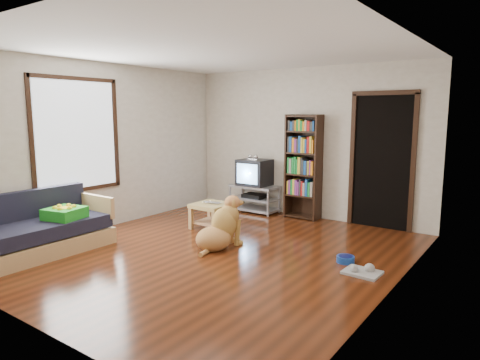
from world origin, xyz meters
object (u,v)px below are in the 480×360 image
Objects in this scene: grey_rag at (362,272)px; coffee_table at (212,211)px; laptop at (210,203)px; tv_stand at (254,197)px; green_cushion at (65,213)px; dog at (221,228)px; dog_bowl at (345,259)px; bookshelf at (303,161)px; sofa at (39,234)px; crt_tv at (255,172)px.

grey_rag is 0.73× the size of coffee_table.
laptop is 0.33× the size of tv_stand.
green_cushion is 0.49× the size of dog.
dog_bowl is (2.36, -0.26, -0.37)m from laptop.
coffee_table is at bearing 51.50° from green_cushion.
bookshelf is 2.28m from dog.
bookshelf is 2.02× the size of dog.
laptop is 0.53× the size of coffee_table.
sofa is 2.50m from coffee_table.
laptop is at bearing 169.13° from grey_rag.
dog_bowl is 3.95m from sofa.
dog is (0.82, -2.06, -0.00)m from tv_stand.
grey_rag is 1.95m from dog.
grey_rag is at bearing -48.07° from bookshelf.
grey_rag is 2.72m from coffee_table.
bookshelf is at bearing 131.93° from grey_rag.
bookshelf reaches higher than green_cushion.
green_cushion is at bearing -104.32° from tv_stand.
dog is at bearing -68.57° from crt_tv.
green_cushion is 2.15m from laptop.
tv_stand is 1.55× the size of crt_tv.
crt_tv is at bearing 111.43° from dog.
coffee_table is at bearing -86.38° from crt_tv.
bookshelf is at bearing 86.49° from dog.
coffee_table is (0.09, -1.36, 0.01)m from tv_stand.
tv_stand reaches higher than laptop.
bookshelf reaches higher than tv_stand.
bookshelf reaches higher than grey_rag.
bookshelf is (-1.79, 2.00, 0.99)m from grey_rag.
green_cushion is 2.19m from coffee_table.
dog_bowl is 0.25× the size of dog.
crt_tv is 3.81m from sofa.
dog is (-0.13, -2.15, -0.73)m from bookshelf.
bookshelf is 3.27× the size of coffee_table.
crt_tv is 0.32× the size of bookshelf.
crt_tv is (-0.09, 1.42, 0.33)m from laptop.
laptop is at bearing -120.12° from bookshelf.
laptop is 1.46m from crt_tv.
sofa is at bearing -105.02° from tv_stand.
laptop is at bearing 137.54° from dog.
coffee_table is (0.00, 0.03, -0.13)m from laptop.
bookshelf is (0.95, 0.07, 0.26)m from crt_tv.
sofa reaches higher than tv_stand.
green_cushion is 3.72m from dog_bowl.
coffee_table is 0.62× the size of dog.
dog_bowl is at bearing 140.19° from grey_rag.
tv_stand reaches higher than dog_bowl.
crt_tv is at bearing 93.62° from coffee_table.
grey_rag is 0.22× the size of bookshelf.
laptop is 1.34× the size of dog_bowl.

